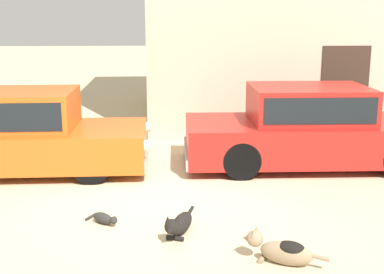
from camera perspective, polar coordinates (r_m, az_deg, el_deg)
name	(u,v)px	position (r m, az deg, el deg)	size (l,w,h in m)	color
ground_plane	(152,197)	(8.06, -4.52, -6.64)	(80.00, 80.00, 0.00)	#CCB78E
parked_sedan_nearest	(20,132)	(9.64, -18.69, 0.52)	(4.61, 1.81, 1.47)	#D15619
parked_sedan_second	(309,127)	(9.75, 12.94, 1.11)	(4.77, 1.95, 1.49)	#AD1E19
stray_dog_spotted	(281,250)	(6.02, 9.91, -12.27)	(0.94, 0.52, 0.38)	#997F60
stray_dog_tan	(179,224)	(6.65, -1.41, -9.70)	(0.44, 0.96, 0.36)	black
stray_cat	(104,218)	(7.11, -9.79, -8.94)	(0.47, 0.48, 0.16)	#2D2B28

